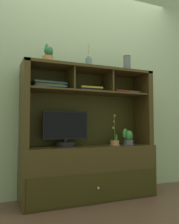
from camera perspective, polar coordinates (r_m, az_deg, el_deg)
name	(u,v)px	position (r m, az deg, el deg)	size (l,w,h in m)	color
floor_plane	(90,199)	(2.75, 0.00, -20.22)	(6.00, 6.00, 0.02)	brown
back_wall	(82,75)	(2.92, -1.86, 8.76)	(6.00, 0.02, 2.80)	#9EB188
media_console	(89,157)	(2.66, -0.06, -10.83)	(1.47, 0.45, 1.43)	#3B2E13
tv_monitor	(66,131)	(2.54, -5.75, -4.62)	(0.49, 0.22, 0.38)	black
potted_orchid	(115,141)	(2.74, 6.04, -7.01)	(0.12, 0.12, 0.35)	#BC774C
potted_fern	(128,137)	(2.81, 9.28, -6.00)	(0.13, 0.13, 0.19)	#4E4E55
magazine_stack_left	(49,86)	(2.56, -9.77, 6.13)	(0.38, 0.27, 0.07)	gray
magazine_stack_centre	(89,90)	(2.70, -0.05, 5.28)	(0.29, 0.25, 0.05)	#35384B
magazine_stack_right	(124,93)	(2.89, 8.30, 4.59)	(0.35, 0.23, 0.03)	#245880
diffuser_bottle	(89,63)	(2.75, -0.20, 11.60)	(0.07, 0.07, 0.30)	slate
potted_succulent	(48,55)	(2.57, -9.91, 13.22)	(0.13, 0.13, 0.21)	#B57A47
ceramic_vase	(127,64)	(2.93, 8.96, 11.37)	(0.09, 0.09, 0.20)	#5C5C5D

